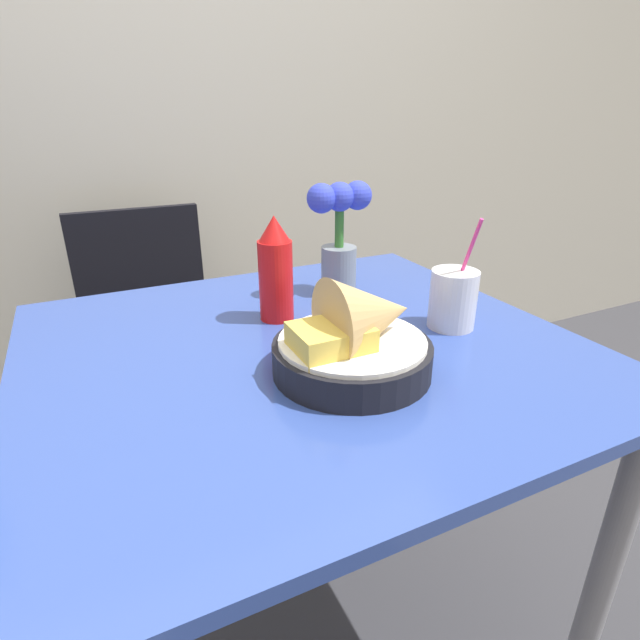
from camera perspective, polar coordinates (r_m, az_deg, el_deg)
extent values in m
plane|color=#38383D|center=(1.44, -1.38, -31.94)|extent=(12.00, 12.00, 0.00)
cube|color=#B7B2A3|center=(1.91, -17.57, 25.92)|extent=(7.00, 0.06, 2.60)
cube|color=#334C9E|center=(0.92, -1.83, -3.43)|extent=(0.97, 0.89, 0.02)
cylinder|color=gray|center=(1.16, 29.58, -24.24)|extent=(0.05, 0.05, 0.76)
cylinder|color=gray|center=(1.39, -25.51, -14.50)|extent=(0.05, 0.05, 0.76)
cylinder|color=gray|center=(1.58, 6.85, -7.35)|extent=(0.05, 0.05, 0.76)
cylinder|color=black|center=(1.60, -22.38, -15.55)|extent=(0.03, 0.03, 0.44)
cylinder|color=black|center=(1.63, -9.52, -13.00)|extent=(0.03, 0.03, 0.44)
cylinder|color=black|center=(1.90, -23.34, -9.12)|extent=(0.03, 0.03, 0.44)
cylinder|color=black|center=(1.93, -12.67, -7.14)|extent=(0.03, 0.03, 0.44)
cube|color=black|center=(1.64, -17.94, -4.26)|extent=(0.40, 0.40, 0.02)
cube|color=black|center=(1.73, -19.81, 4.92)|extent=(0.40, 0.03, 0.43)
cylinder|color=black|center=(0.81, 3.65, -4.30)|extent=(0.26, 0.26, 0.05)
cylinder|color=white|center=(0.80, 3.70, -2.40)|extent=(0.24, 0.24, 0.01)
cone|color=tan|center=(0.80, 5.80, 0.54)|extent=(0.14, 0.14, 0.14)
cube|color=#E5C14C|center=(0.76, 1.24, -2.20)|extent=(0.12, 0.09, 0.04)
cylinder|color=red|center=(1.00, -4.83, 4.51)|extent=(0.07, 0.07, 0.16)
cone|color=red|center=(0.97, -5.04, 10.42)|extent=(0.06, 0.06, 0.05)
cylinder|color=silver|center=(1.00, 14.95, 2.32)|extent=(0.09, 0.09, 0.11)
cylinder|color=black|center=(1.00, 14.89, 1.83)|extent=(0.08, 0.08, 0.09)
cylinder|color=#EA3884|center=(0.99, 15.86, 5.21)|extent=(0.01, 0.08, 0.22)
cylinder|color=gray|center=(1.15, 2.14, 5.73)|extent=(0.08, 0.08, 0.11)
cylinder|color=#33722D|center=(1.12, 2.22, 10.78)|extent=(0.02, 0.02, 0.10)
sphere|color=blue|center=(1.11, 2.27, 13.89)|extent=(0.06, 0.06, 0.06)
sphere|color=blue|center=(1.09, 0.15, 13.73)|extent=(0.06, 0.06, 0.06)
sphere|color=blue|center=(1.13, 4.32, 14.02)|extent=(0.06, 0.06, 0.06)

